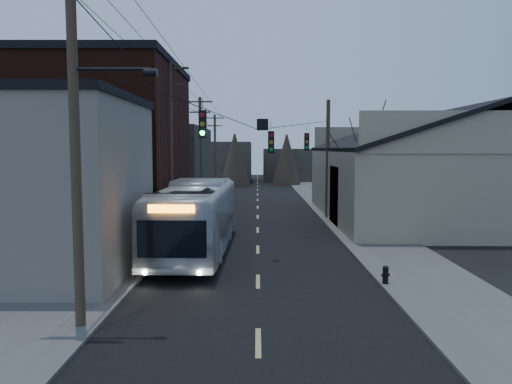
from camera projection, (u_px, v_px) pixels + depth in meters
ground at (258, 378)px, 11.05m from camera, size 160.00×160.00×0.00m
road_surface at (258, 210)px, 40.93m from camera, size 9.00×110.00×0.02m
sidewalk_left at (179, 210)px, 40.94m from camera, size 4.00×110.00×0.12m
sidewalk_right at (337, 210)px, 40.91m from camera, size 4.00×110.00×0.12m
building_clapboard at (31, 188)px, 19.73m from camera, size 8.00×8.00×7.00m
building_brick at (95, 150)px, 30.56m from camera, size 10.00×12.00×10.00m
building_left_far at (156, 165)px, 46.63m from camera, size 9.00×14.00×7.00m
warehouse at (439, 182)px, 35.68m from camera, size 16.16×20.60×7.73m
building_far_left at (218, 162)px, 75.55m from camera, size 10.00×12.00×6.00m
building_far_right at (301, 164)px, 80.54m from camera, size 12.00×14.00×5.00m
bare_tree at (363, 172)px, 30.64m from camera, size 0.40×0.40×7.20m
utility_lines at (213, 150)px, 34.67m from camera, size 11.24×45.28×10.50m
bus at (196, 217)px, 24.21m from camera, size 3.18×12.59×3.49m
parked_car at (207, 204)px, 39.51m from camera, size 1.87×4.06×1.29m
fire_hydrant at (386, 274)px, 18.34m from camera, size 0.33×0.23×0.67m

